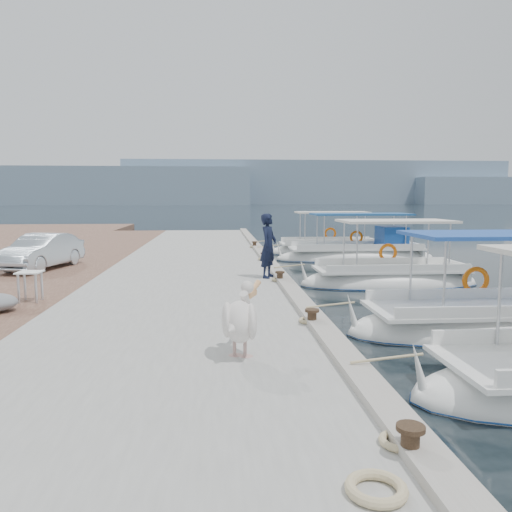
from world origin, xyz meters
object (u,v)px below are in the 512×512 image
Objects in this scene: fishing_caique_e at (329,251)px; fisherman at (268,246)px; pelican at (240,319)px; fishing_caique_d at (358,256)px; parked_car at (42,251)px; fishing_caique_c at (389,281)px; fishing_caique_b at (486,328)px.

fisherman is at bearing -111.98° from fishing_caique_e.
fishing_caique_e is 3.15× the size of fisherman.
pelican is 0.74× the size of fisherman.
fisherman is at bearing -122.78° from fishing_caique_d.
fishing_caique_e is at bearing 106.89° from fishing_caique_d.
fishing_caique_d reaches higher than parked_car.
fishing_caique_d is at bearing 82.70° from fishing_caique_c.
pelican is (-6.40, -15.68, 0.91)m from fishing_caique_d.
fishing_caique_c is 3.10× the size of fisherman.
pelican is 7.77m from fisherman.
fishing_caique_d is at bearing 86.40° from fishing_caique_b.
fishing_caique_c is at bearing 6.74° from parked_car.
fishing_caique_c and fishing_caique_d have the same top height.
fishing_caique_e is 19.26m from pelican.
fishing_caique_c is 9.61m from fishing_caique_e.
fishing_caique_c is 10.43m from pelican.
parked_car is (-6.49, 10.22, 0.02)m from pelican.
fishing_caique_b is 15.71m from fishing_caique_e.
fishing_caique_c is 4.21× the size of pelican.
fishing_caique_b is at bearing 25.80° from pelican.
parked_car is (-12.06, -8.19, 0.99)m from fishing_caique_e.
fisherman reaches higher than fishing_caique_d.
fisherman is (-5.17, -8.02, 1.31)m from fishing_caique_d.
fishing_caique_c is at bearing 57.89° from pelican.
fishing_caique_d is 9.63m from fisherman.
fishing_caique_e reaches higher than pelican.
fishing_caique_e is at bearing 4.99° from fisherman.
fishing_caique_b is at bearing -89.96° from fishing_caique_e.
pelican is (-5.57, -18.41, 0.97)m from fishing_caique_e.
fishing_caique_e is at bearing 90.04° from fishing_caique_b.
fisherman is at bearing -4.84° from parked_car.
fisherman reaches higher than parked_car.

